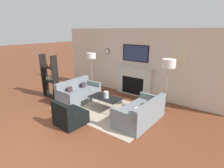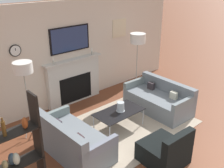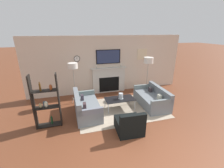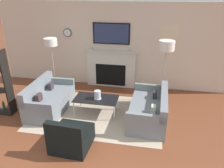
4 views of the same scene
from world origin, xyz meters
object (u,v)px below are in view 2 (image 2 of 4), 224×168
(couch_right, at_px, (159,100))
(floor_lamp_left, at_px, (23,69))
(couch_left, at_px, (72,141))
(shelf_unit, at_px, (16,156))
(armchair, at_px, (165,151))
(floor_lamp_right, at_px, (138,39))
(coffee_table, at_px, (119,112))
(hurricane_candle, at_px, (120,107))

(couch_right, distance_m, floor_lamp_left, 3.45)
(couch_left, bearing_deg, shelf_unit, -162.94)
(floor_lamp_left, bearing_deg, shelf_unit, -121.31)
(couch_right, xyz_separation_m, shelf_unit, (-3.90, -0.37, 0.55))
(armchair, relative_size, floor_lamp_left, 0.47)
(armchair, relative_size, floor_lamp_right, 0.45)
(couch_right, bearing_deg, coffee_table, 178.01)
(hurricane_candle, height_order, floor_lamp_right, floor_lamp_right)
(couch_left, distance_m, floor_lamp_left, 1.72)
(floor_lamp_right, distance_m, shelf_unit, 4.55)
(armchair, xyz_separation_m, floor_lamp_left, (-1.45, 2.49, 1.31))
(couch_left, height_order, armchair, couch_left)
(couch_left, bearing_deg, hurricane_candle, 1.84)
(floor_lamp_right, bearing_deg, floor_lamp_left, -180.00)
(couch_left, height_order, couch_right, couch_left)
(couch_left, distance_m, armchair, 1.79)
(floor_lamp_left, xyz_separation_m, shelf_unit, (-0.90, -1.48, -0.74))
(hurricane_candle, bearing_deg, coffee_table, 173.70)
(armchair, distance_m, floor_lamp_left, 3.16)
(armchair, distance_m, shelf_unit, 2.62)
(floor_lamp_left, xyz_separation_m, floor_lamp_right, (3.32, 0.00, 0.06))
(armchair, xyz_separation_m, hurricane_candle, (0.21, 1.42, 0.28))
(armchair, height_order, hurricane_candle, armchair)
(couch_right, height_order, shelf_unit, shelf_unit)
(armchair, relative_size, coffee_table, 0.72)
(floor_lamp_left, bearing_deg, coffee_table, -33.26)
(coffee_table, bearing_deg, armchair, -96.77)
(armchair, height_order, floor_lamp_right, floor_lamp_right)
(hurricane_candle, relative_size, floor_lamp_right, 0.12)
(couch_right, bearing_deg, floor_lamp_left, 159.69)
(coffee_table, distance_m, floor_lamp_left, 2.25)
(coffee_table, height_order, floor_lamp_left, floor_lamp_left)
(hurricane_candle, xyz_separation_m, floor_lamp_left, (-1.66, 1.07, 1.03))
(armchair, distance_m, hurricane_candle, 1.46)
(hurricane_candle, bearing_deg, couch_right, -1.86)
(couch_right, xyz_separation_m, coffee_table, (-1.38, 0.05, 0.14))
(hurricane_candle, distance_m, shelf_unit, 2.61)
(hurricane_candle, bearing_deg, couch_left, -178.16)
(shelf_unit, bearing_deg, coffee_table, 9.48)
(armchair, relative_size, shelf_unit, 0.47)
(coffee_table, relative_size, hurricane_candle, 5.12)
(couch_left, height_order, shelf_unit, shelf_unit)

